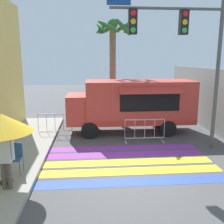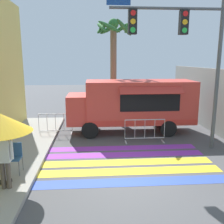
{
  "view_description": "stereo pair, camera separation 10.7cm",
  "coord_description": "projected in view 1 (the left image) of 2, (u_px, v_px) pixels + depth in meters",
  "views": [
    {
      "loc": [
        -1.24,
        -7.5,
        3.73
      ],
      "look_at": [
        -0.35,
        3.14,
        1.47
      ],
      "focal_mm": 40.0,
      "sensor_mm": 36.0,
      "label": 1
    },
    {
      "loc": [
        -1.13,
        -7.5,
        3.73
      ],
      "look_at": [
        -0.35,
        3.14,
        1.47
      ],
      "focal_mm": 40.0,
      "sensor_mm": 36.0,
      "label": 2
    }
  ],
  "objects": [
    {
      "name": "ground_plane",
      "position": [
        131.0,
        175.0,
        8.18
      ],
      "size": [
        60.0,
        60.0,
        0.0
      ],
      "primitive_type": "plane",
      "color": "#4C4C4F"
    },
    {
      "name": "crosswalk_painted",
      "position": [
        126.0,
        162.0,
        9.22
      ],
      "size": [
        6.4,
        3.6,
        0.01
      ],
      "color": "#334FB2",
      "rests_on": "ground_plane"
    },
    {
      "name": "food_truck",
      "position": [
        130.0,
        103.0,
        12.76
      ],
      "size": [
        6.36,
        2.51,
        2.68
      ],
      "color": "#D13D33",
      "rests_on": "ground_plane"
    },
    {
      "name": "traffic_signal_pole",
      "position": [
        184.0,
        43.0,
        9.76
      ],
      "size": [
        4.59,
        0.29,
        6.1
      ],
      "color": "#515456",
      "rests_on": "ground_plane"
    },
    {
      "name": "patio_umbrella",
      "position": [
        1.0,
        123.0,
        7.02
      ],
      "size": [
        1.77,
        1.77,
        2.11
      ],
      "color": "black",
      "rests_on": "sidewalk_left"
    },
    {
      "name": "folding_chair",
      "position": [
        15.0,
        155.0,
        7.96
      ],
      "size": [
        0.43,
        0.43,
        0.97
      ],
      "rotation": [
        0.0,
        0.0,
        0.32
      ],
      "color": "#4C4C51",
      "rests_on": "sidewalk_left"
    },
    {
      "name": "vendor_person",
      "position": [
        5.0,
        157.0,
        6.86
      ],
      "size": [
        0.53,
        0.22,
        1.69
      ],
      "rotation": [
        0.0,
        0.0,
        -0.24
      ],
      "color": "brown",
      "rests_on": "sidewalk_left"
    },
    {
      "name": "barricade_front",
      "position": [
        145.0,
        131.0,
        11.37
      ],
      "size": [
        1.85,
        0.44,
        1.08
      ],
      "color": "#B7BABF",
      "rests_on": "ground_plane"
    },
    {
      "name": "barricade_side",
      "position": [
        55.0,
        124.0,
        12.52
      ],
      "size": [
        1.68,
        0.44,
        1.08
      ],
      "color": "#B7BABF",
      "rests_on": "ground_plane"
    },
    {
      "name": "palm_tree",
      "position": [
        113.0,
        51.0,
        14.67
      ],
      "size": [
        2.21,
        2.13,
        6.03
      ],
      "color": "#7A664C",
      "rests_on": "ground_plane"
    }
  ]
}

